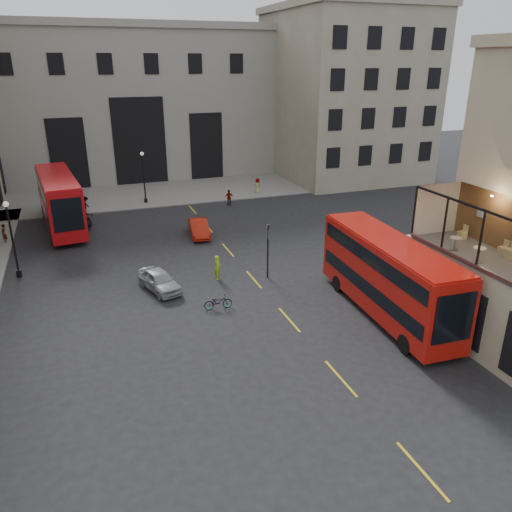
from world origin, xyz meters
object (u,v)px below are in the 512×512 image
object	(u,v)px
cyclist	(218,267)
cafe_chair_d	(462,235)
pedestrian_d	(258,186)
cafe_chair_c	(503,250)
car_b	(199,228)
bus_far	(59,199)
car_a	(159,280)
cafe_table_mid	(479,253)
traffic_light_near	(268,244)
street_lamp_a	(13,244)
cafe_table_far	(455,242)
pedestrian_b	(86,206)
traffic_light_far	(48,203)
street_lamp_b	(144,181)
bicycle	(218,302)
pedestrian_c	(229,198)
car_c	(70,217)
pedestrian_a	(44,201)
cafe_chair_b	(510,253)
pedestrian_e	(4,234)
bus_near	(388,274)

from	to	relation	value
cyclist	cafe_chair_d	bearing A→B (deg)	-109.53
pedestrian_d	cafe_chair_c	bearing A→B (deg)	143.94
pedestrian_d	car_b	bearing A→B (deg)	102.34
bus_far	pedestrian_d	xyz separation A→B (m)	(20.37, 5.48, -1.80)
car_a	cafe_chair_c	world-z (taller)	cafe_chair_c
cafe_table_mid	cafe_chair_d	world-z (taller)	cafe_chair_d
traffic_light_near	car_b	xyz separation A→B (m)	(-2.28, 10.13, -1.73)
street_lamp_a	cafe_table_far	bearing A→B (deg)	-34.74
street_lamp_a	cafe_table_far	world-z (taller)	street_lamp_a
cyclist	cafe_chair_c	size ratio (longest dim) A/B	2.18
car_b	pedestrian_b	size ratio (longest dim) A/B	2.33
traffic_light_far	cafe_chair_c	size ratio (longest dim) A/B	4.92
traffic_light_far	street_lamp_b	distance (m)	10.82
street_lamp_a	bicycle	xyz separation A→B (m)	(11.56, -9.25, -1.95)
pedestrian_d	cafe_chair_d	world-z (taller)	cafe_chair_d
bicycle	street_lamp_b	bearing A→B (deg)	5.88
car_a	pedestrian_c	distance (m)	20.59
traffic_light_near	car_c	bearing A→B (deg)	126.65
pedestrian_a	cafe_chair_b	bearing A→B (deg)	-56.42
car_b	cafe_chair_b	world-z (taller)	cafe_chair_b
cafe_table_mid	cafe_chair_d	distance (m)	3.51
cafe_chair_b	cafe_table_far	bearing A→B (deg)	135.29
bicycle	pedestrian_d	size ratio (longest dim) A/B	0.97
traffic_light_near	cafe_chair_c	xyz separation A→B (m)	(8.59, -11.04, 2.41)
cafe_table_far	cafe_chair_c	size ratio (longest dim) A/B	0.93
car_c	pedestrian_e	bearing A→B (deg)	7.87
car_c	pedestrian_d	size ratio (longest dim) A/B	3.03
bus_far	pedestrian_a	world-z (taller)	bus_far
bus_near	cyclist	xyz separation A→B (m)	(-7.74, 8.22, -1.74)
cyclist	cafe_table_far	size ratio (longest dim) A/B	2.34
cafe_chair_c	traffic_light_far	bearing A→B (deg)	129.88
bus_far	cafe_table_mid	bearing A→B (deg)	-54.64
cafe_chair_c	car_a	bearing A→B (deg)	143.82
pedestrian_c	pedestrian_a	bearing A→B (deg)	-12.08
street_lamp_b	pedestrian_c	size ratio (longest dim) A/B	3.35
bus_far	cyclist	distance (m)	18.34
bicycle	cafe_table_far	bearing A→B (deg)	-115.59
cyclist	street_lamp_b	bearing A→B (deg)	24.17
bus_far	street_lamp_b	bearing A→B (deg)	35.04
car_b	car_c	size ratio (longest dim) A/B	0.79
bus_near	traffic_light_near	bearing A→B (deg)	121.83
car_a	cyclist	xyz separation A→B (m)	(4.02, 0.41, 0.17)
traffic_light_far	street_lamp_a	world-z (taller)	street_lamp_a
traffic_light_far	car_b	size ratio (longest dim) A/B	0.91
cafe_chair_c	cyclist	bearing A→B (deg)	134.59
pedestrian_c	cafe_table_far	bearing A→B (deg)	99.13
traffic_light_far	cafe_table_mid	xyz separation A→B (m)	(20.62, -27.43, 2.69)
pedestrian_e	pedestrian_c	bearing A→B (deg)	93.56
car_b	cafe_chair_c	size ratio (longest dim) A/B	5.42
street_lamp_a	street_lamp_b	xyz separation A→B (m)	(11.00, 16.00, 0.00)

